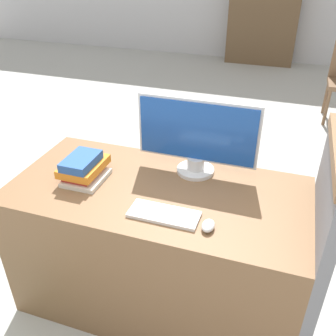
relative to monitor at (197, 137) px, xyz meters
The scene contains 7 objects.
desk 0.65m from the monitor, 121.49° to the right, with size 1.49×0.73×0.77m.
carrel_divider 0.79m from the monitor, 22.18° to the right, with size 0.07×0.66×1.16m.
monitor is the anchor object (origin of this frame).
keyboard 0.46m from the monitor, 94.87° to the right, with size 0.32×0.13×0.02m.
mouse 0.51m from the monitor, 68.46° to the right, with size 0.05×0.08×0.04m.
book_stack 0.60m from the monitor, 154.81° to the right, with size 0.21×0.26×0.13m.
bookshelf_far 5.15m from the monitor, 92.24° to the left, with size 1.14×0.32×2.05m.
Camera 1 is at (0.54, -1.08, 1.83)m, focal length 40.00 mm.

